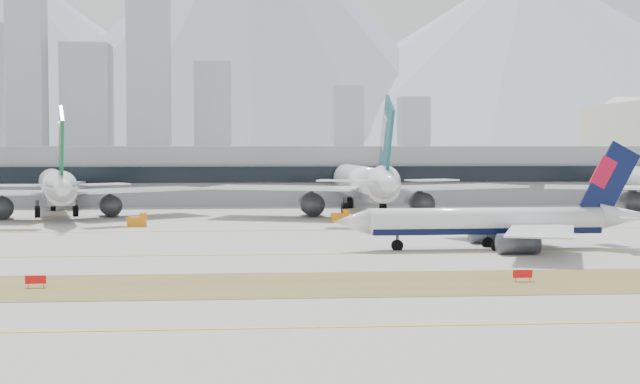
{
  "coord_description": "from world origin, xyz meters",
  "views": [
    {
      "loc": [
        -1.97,
        -128.37,
        15.2
      ],
      "look_at": [
        9.83,
        18.0,
        7.5
      ],
      "focal_mm": 50.0,
      "sensor_mm": 36.0,
      "label": 1
    }
  ],
  "objects": [
    {
      "name": "hold_sign_right",
      "position": [
        28.46,
        -32.0,
        0.88
      ],
      "size": [
        2.2,
        0.15,
        1.35
      ],
      "color": "red",
      "rests_on": "ground"
    },
    {
      "name": "terminal",
      "position": [
        0.0,
        114.84,
        7.5
      ],
      "size": [
        280.0,
        43.1,
        15.0
      ],
      "color": "gray",
      "rests_on": "ground"
    },
    {
      "name": "hold_sign_left",
      "position": [
        -24.64,
        -32.0,
        0.88
      ],
      "size": [
        2.2,
        0.15,
        1.35
      ],
      "color": "red",
      "rests_on": "ground"
    },
    {
      "name": "widebody_eva",
      "position": [
        -42.56,
        63.94,
        6.1
      ],
      "size": [
        62.41,
        62.27,
        22.96
      ],
      "rotation": [
        0.0,
        0.0,
        1.82
      ],
      "color": "white",
      "rests_on": "ground"
    },
    {
      "name": "city_skyline",
      "position": [
        -106.76,
        453.42,
        49.8
      ],
      "size": [
        342.0,
        49.8,
        140.0
      ],
      "color": "#969DAB",
      "rests_on": "ground"
    },
    {
      "name": "gse_c",
      "position": [
        16.22,
        46.01,
        1.05
      ],
      "size": [
        3.55,
        2.0,
        2.6
      ],
      "color": "orange",
      "rests_on": "ground"
    },
    {
      "name": "gse_b",
      "position": [
        -22.71,
        40.33,
        1.05
      ],
      "size": [
        3.55,
        2.0,
        2.6
      ],
      "color": "orange",
      "rests_on": "ground"
    },
    {
      "name": "taxiing_airliner",
      "position": [
        34.53,
        -0.59,
        3.88
      ],
      "size": [
        47.88,
        41.65,
        16.1
      ],
      "rotation": [
        0.0,
        0.0,
        3.17
      ],
      "color": "white",
      "rests_on": "ground"
    },
    {
      "name": "widebody_cathay",
      "position": [
        23.35,
        64.12,
        6.68
      ],
      "size": [
        70.5,
        68.9,
        25.14
      ],
      "rotation": [
        0.0,
        0.0,
        1.61
      ],
      "color": "white",
      "rests_on": "ground"
    },
    {
      "name": "apron_markings",
      "position": [
        0.0,
        -53.95,
        0.02
      ],
      "size": [
        360.0,
        122.22,
        0.06
      ],
      "color": "brown",
      "rests_on": "ground"
    },
    {
      "name": "mountain_ridge",
      "position": [
        33.0,
        1404.14,
        181.85
      ],
      "size": [
        2830.0,
        1120.0,
        470.0
      ],
      "color": "#9EA8B7",
      "rests_on": "ground"
    },
    {
      "name": "ground",
      "position": [
        0.0,
        0.0,
        0.0
      ],
      "size": [
        3000.0,
        3000.0,
        0.0
      ],
      "primitive_type": "plane",
      "color": "#A5A29A",
      "rests_on": "ground"
    }
  ]
}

